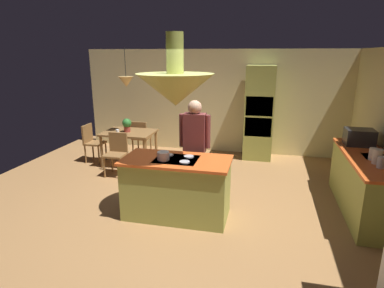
% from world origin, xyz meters
% --- Properties ---
extents(ground, '(8.16, 8.16, 0.00)m').
position_xyz_m(ground, '(0.00, 0.00, 0.00)').
color(ground, '#9E7042').
extents(wall_back, '(6.80, 0.10, 2.55)m').
position_xyz_m(wall_back, '(0.00, 3.45, 1.27)').
color(wall_back, beige).
rests_on(wall_back, ground).
extents(kitchen_island, '(1.62, 0.82, 0.94)m').
position_xyz_m(kitchen_island, '(0.00, -0.20, 0.47)').
color(kitchen_island, '#A0A84C').
rests_on(kitchen_island, ground).
extents(counter_run_right, '(0.73, 2.19, 0.92)m').
position_xyz_m(counter_run_right, '(2.84, 0.60, 0.47)').
color(counter_run_right, '#A0A84C').
rests_on(counter_run_right, ground).
extents(oven_tower, '(0.66, 0.62, 2.19)m').
position_xyz_m(oven_tower, '(1.10, 3.04, 1.09)').
color(oven_tower, '#A0A84C').
rests_on(oven_tower, ground).
extents(dining_table, '(1.12, 0.85, 0.76)m').
position_xyz_m(dining_table, '(-1.70, 1.90, 0.66)').
color(dining_table, brown).
rests_on(dining_table, ground).
extents(person_at_island, '(0.53, 0.23, 1.72)m').
position_xyz_m(person_at_island, '(0.13, 0.48, 0.99)').
color(person_at_island, tan).
rests_on(person_at_island, ground).
extents(range_hood, '(1.10, 1.10, 1.00)m').
position_xyz_m(range_hood, '(0.00, -0.20, 1.98)').
color(range_hood, '#A0A84C').
extents(pendant_light_over_table, '(0.32, 0.32, 0.82)m').
position_xyz_m(pendant_light_over_table, '(-1.70, 1.90, 1.86)').
color(pendant_light_over_table, '#E0B266').
extents(chair_facing_island, '(0.40, 0.40, 0.87)m').
position_xyz_m(chair_facing_island, '(-1.70, 1.25, 0.50)').
color(chair_facing_island, brown).
rests_on(chair_facing_island, ground).
extents(chair_by_back_wall, '(0.40, 0.40, 0.87)m').
position_xyz_m(chair_by_back_wall, '(-1.70, 2.55, 0.50)').
color(chair_by_back_wall, brown).
rests_on(chair_by_back_wall, ground).
extents(chair_at_corner, '(0.40, 0.40, 0.87)m').
position_xyz_m(chair_at_corner, '(-2.64, 1.90, 0.50)').
color(chair_at_corner, brown).
rests_on(chair_at_corner, ground).
extents(potted_plant_on_table, '(0.20, 0.20, 0.30)m').
position_xyz_m(potted_plant_on_table, '(-1.73, 1.88, 0.93)').
color(potted_plant_on_table, '#99382D').
rests_on(potted_plant_on_table, dining_table).
extents(cup_on_table, '(0.07, 0.07, 0.09)m').
position_xyz_m(cup_on_table, '(-1.87, 1.69, 0.81)').
color(cup_on_table, white).
rests_on(cup_on_table, dining_table).
extents(canister_flour, '(0.10, 0.10, 0.16)m').
position_xyz_m(canister_flour, '(2.84, 0.06, 1.01)').
color(canister_flour, silver).
rests_on(canister_flour, counter_run_right).
extents(canister_sugar, '(0.13, 0.13, 0.21)m').
position_xyz_m(canister_sugar, '(2.84, 0.24, 1.03)').
color(canister_sugar, silver).
rests_on(canister_sugar, counter_run_right).
extents(canister_tea, '(0.12, 0.12, 0.18)m').
position_xyz_m(canister_tea, '(2.84, 0.42, 1.01)').
color(canister_tea, silver).
rests_on(canister_tea, counter_run_right).
extents(microwave_on_counter, '(0.46, 0.36, 0.28)m').
position_xyz_m(microwave_on_counter, '(2.84, 1.24, 1.06)').
color(microwave_on_counter, '#232326').
rests_on(microwave_on_counter, counter_run_right).
extents(cooking_pot_on_cooktop, '(0.18, 0.18, 0.12)m').
position_xyz_m(cooking_pot_on_cooktop, '(-0.16, -0.33, 1.00)').
color(cooking_pot_on_cooktop, '#B2B2B7').
rests_on(cooking_pot_on_cooktop, kitchen_island).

